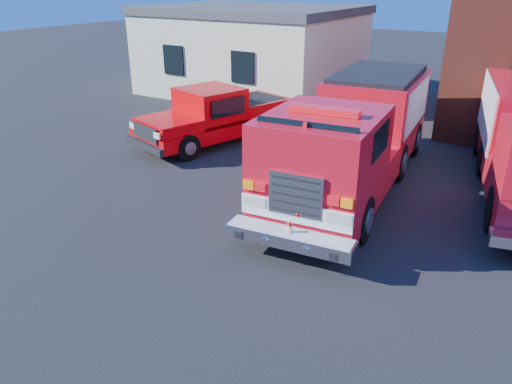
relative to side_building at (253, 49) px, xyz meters
The scene contains 4 objects.
ground 15.96m from the side_building, 55.30° to the right, with size 100.00×100.00×0.00m, color black.
side_building is the anchor object (origin of this frame).
fire_engine 13.62m from the side_building, 45.33° to the right, with size 3.69×10.00×3.01m.
pickup_truck 9.16m from the side_building, 66.22° to the right, with size 3.95×6.65×2.05m.
Camera 1 is at (5.39, -9.90, 5.75)m, focal length 35.00 mm.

